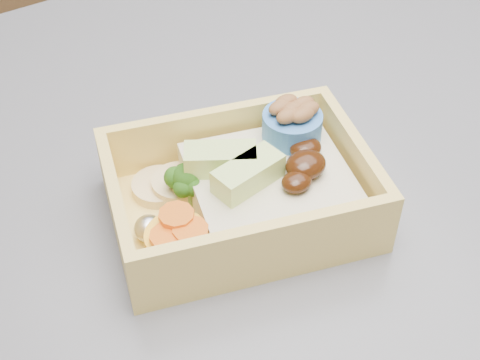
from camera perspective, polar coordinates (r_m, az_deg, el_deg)
bento_box at (r=0.49m, az=0.58°, el=-0.74°), size 0.22×0.18×0.07m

